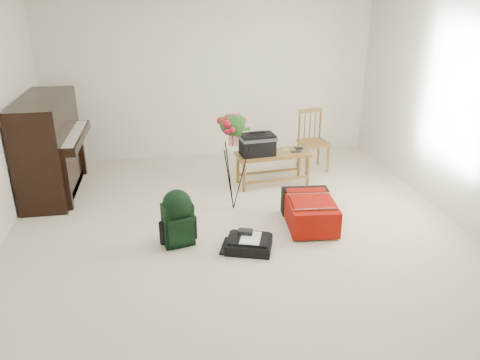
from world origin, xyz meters
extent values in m
cube|color=beige|center=(0.00, 0.00, 0.00)|extent=(5.00, 5.50, 0.01)
cube|color=silver|center=(0.00, 2.75, 1.25)|extent=(5.00, 0.04, 2.50)
cube|color=silver|center=(2.50, 0.00, 1.25)|extent=(0.04, 5.50, 2.50)
cube|color=black|center=(-2.20, 1.60, 0.62)|extent=(0.55, 1.50, 1.25)
cube|color=black|center=(-1.90, 1.60, 0.73)|extent=(0.28, 1.30, 0.10)
cube|color=white|center=(-1.90, 1.60, 0.78)|extent=(0.22, 1.20, 0.02)
cube|color=black|center=(-2.15, 1.60, 0.05)|extent=(0.45, 1.30, 0.10)
cube|color=brown|center=(0.69, 1.38, 0.43)|extent=(1.03, 0.50, 0.04)
cylinder|color=brown|center=(0.24, 1.22, 0.20)|extent=(0.04, 0.04, 0.41)
cylinder|color=brown|center=(0.24, 1.54, 0.20)|extent=(0.04, 0.04, 0.41)
cylinder|color=brown|center=(1.14, 1.22, 0.20)|extent=(0.04, 0.04, 0.41)
cylinder|color=brown|center=(1.14, 1.54, 0.20)|extent=(0.04, 0.04, 0.41)
cube|color=brown|center=(1.40, 1.83, 0.41)|extent=(0.42, 0.42, 0.04)
cylinder|color=brown|center=(1.23, 1.67, 0.20)|extent=(0.03, 0.03, 0.39)
cylinder|color=brown|center=(1.23, 2.00, 0.20)|extent=(0.03, 0.03, 0.39)
cylinder|color=brown|center=(1.56, 1.67, 0.20)|extent=(0.03, 0.03, 0.39)
cylinder|color=brown|center=(1.56, 2.00, 0.20)|extent=(0.03, 0.03, 0.39)
cube|color=brown|center=(1.40, 2.00, 0.85)|extent=(0.35, 0.07, 0.05)
cylinder|color=brown|center=(1.23, 2.00, 0.64)|extent=(0.03, 0.03, 0.47)
cylinder|color=brown|center=(1.56, 2.00, 0.64)|extent=(0.03, 0.03, 0.47)
cube|color=#A61307|center=(0.82, 0.13, 0.17)|extent=(0.57, 0.80, 0.29)
cube|color=black|center=(0.82, 0.42, 0.17)|extent=(0.55, 0.22, 0.32)
cube|color=#A61307|center=(0.82, 0.07, 0.33)|extent=(0.49, 0.47, 0.02)
cube|color=silver|center=(0.82, -0.14, 0.33)|extent=(0.48, 0.05, 0.01)
cube|color=black|center=(0.05, -0.28, 0.05)|extent=(0.54, 0.49, 0.11)
cube|color=black|center=(0.05, -0.28, 0.12)|extent=(0.48, 0.42, 0.03)
cube|color=white|center=(0.07, -0.30, 0.15)|extent=(0.27, 0.32, 0.01)
cube|color=black|center=(0.01, -0.23, 0.17)|extent=(0.17, 0.13, 0.05)
cube|color=black|center=(-0.65, -0.06, 0.23)|extent=(0.34, 0.25, 0.47)
cube|color=black|center=(-0.65, -0.17, 0.21)|extent=(0.25, 0.11, 0.27)
sphere|color=black|center=(-0.65, -0.06, 0.47)|extent=(0.30, 0.30, 0.30)
cube|color=black|center=(-0.72, 0.05, 0.23)|extent=(0.05, 0.04, 0.41)
cube|color=black|center=(-0.58, 0.05, 0.23)|extent=(0.05, 0.04, 0.41)
cylinder|color=black|center=(0.04, 0.71, 0.96)|extent=(0.01, 0.01, 0.32)
ellipsoid|color=#22541A|center=(0.04, 0.71, 1.06)|extent=(0.30, 0.21, 0.28)
cube|color=red|center=(0.04, 0.69, 1.15)|extent=(0.15, 0.07, 0.09)
camera|label=1|loc=(-0.72, -4.40, 2.49)|focal=35.00mm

